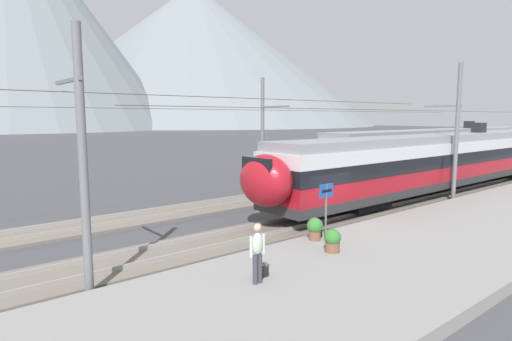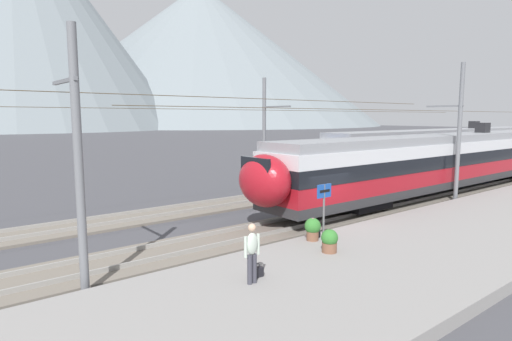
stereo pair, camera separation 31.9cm
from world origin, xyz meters
TOP-DOWN VIEW (x-y plane):
  - ground_plane at (0.00, 0.00)m, footprint 400.00×400.00m
  - platform_slab at (0.00, -4.62)m, footprint 120.00×6.88m
  - track_near at (0.00, 1.15)m, footprint 120.00×3.00m
  - track_far at (0.00, 6.95)m, footprint 120.00×3.00m
  - train_near_platform at (12.68, 1.15)m, footprint 31.71×3.03m
  - train_far_track at (23.87, 6.95)m, footprint 33.37×3.03m
  - catenary_mast_west at (-10.45, -0.63)m, footprint 38.47×2.22m
  - catenary_mast_mid at (10.43, -0.64)m, footprint 38.47×2.22m
  - catenary_mast_far_side at (4.32, 9.16)m, footprint 38.47×2.68m
  - platform_sign at (-2.18, -2.02)m, footprint 0.70×0.08m
  - passenger_walking at (-6.82, -3.64)m, footprint 0.53×0.22m
  - handbag_beside_passenger at (-6.40, -3.37)m, footprint 0.32×0.18m
  - handbag_near_sign at (-2.14, -1.62)m, footprint 0.32×0.18m
  - potted_plant_platform_edge at (-2.52, -1.80)m, footprint 0.60×0.60m
  - potted_plant_by_shelter at (-3.09, -3.14)m, footprint 0.57×0.57m
  - mountain_central_peak at (21.06, 190.30)m, footprint 134.14×134.14m
  - mountain_right_ridge at (123.62, 214.41)m, footprint 213.41×213.41m

SIDE VIEW (x-z plane):
  - ground_plane at x=0.00m, z-range 0.00..0.00m
  - track_near at x=0.00m, z-range -0.07..0.21m
  - track_far at x=0.00m, z-range -0.07..0.21m
  - platform_slab at x=0.00m, z-range 0.00..0.39m
  - handbag_beside_passenger at x=-6.40m, z-range 0.33..0.73m
  - handbag_near_sign at x=-2.14m, z-range 0.33..0.74m
  - potted_plant_by_shelter at x=-3.09m, z-range 0.42..1.21m
  - potted_plant_platform_edge at x=-2.52m, z-range 0.44..1.29m
  - passenger_walking at x=-6.82m, z-range 0.49..2.18m
  - platform_sign at x=-2.18m, z-range 0.88..3.00m
  - train_near_platform at x=12.68m, z-range 0.10..4.37m
  - train_far_track at x=23.87m, z-range 0.10..4.37m
  - catenary_mast_west at x=-10.45m, z-range 0.20..7.59m
  - catenary_mast_far_side at x=4.32m, z-range 0.18..7.70m
  - catenary_mast_mid at x=10.43m, z-range 0.13..8.13m
  - mountain_right_ridge at x=123.62m, z-range 0.00..83.30m
  - mountain_central_peak at x=21.06m, z-range 0.00..94.53m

